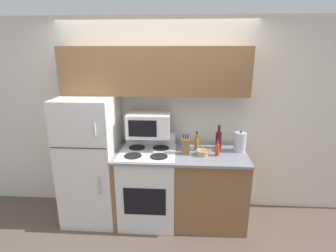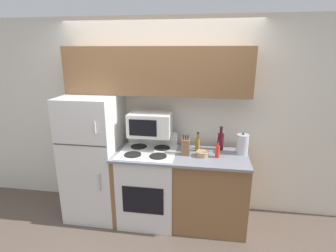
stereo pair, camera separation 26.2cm
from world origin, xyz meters
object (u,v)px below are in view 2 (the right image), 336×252
(bottle_wine_red, at_px, (221,141))
(kettle, at_px, (242,144))
(microwave, at_px, (150,124))
(bowl, at_px, (203,154))
(knife_block, at_px, (186,147))
(bottle_hot_sauce, at_px, (218,151))
(bottle_vinegar, at_px, (198,144))
(stove, at_px, (149,185))
(refrigerator, at_px, (94,157))

(bottle_wine_red, relative_size, kettle, 1.14)
(microwave, relative_size, bottle_wine_red, 1.74)
(bowl, bearing_deg, microwave, 166.40)
(knife_block, relative_size, bottle_hot_sauce, 1.25)
(knife_block, bearing_deg, bottle_hot_sauce, -3.38)
(kettle, bearing_deg, microwave, -179.98)
(microwave, bearing_deg, bottle_vinegar, 0.28)
(stove, height_order, knife_block, knife_block)
(microwave, xyz_separation_m, bottle_hot_sauce, (0.83, -0.16, -0.24))
(refrigerator, distance_m, bottle_vinegar, 1.35)
(bowl, height_order, bottle_hot_sauce, bottle_hot_sauce)
(bottle_wine_red, xyz_separation_m, bottle_hot_sauce, (-0.04, -0.26, -0.04))
(stove, bearing_deg, refrigerator, 175.85)
(kettle, bearing_deg, stove, -173.37)
(stove, relative_size, kettle, 4.22)
(microwave, distance_m, bottle_wine_red, 0.90)
(bowl, xyz_separation_m, bottle_vinegar, (-0.07, 0.16, 0.06))
(refrigerator, bearing_deg, knife_block, -3.07)
(refrigerator, height_order, kettle, refrigerator)
(bowl, bearing_deg, stove, 177.49)
(bottle_hot_sauce, bearing_deg, knife_block, 176.62)
(bottle_wine_red, bearing_deg, kettle, -19.82)
(bowl, distance_m, bottle_vinegar, 0.19)
(bottle_wine_red, relative_size, bottle_hot_sauce, 1.50)
(knife_block, bearing_deg, microwave, 162.76)
(knife_block, bearing_deg, bottle_vinegar, 46.68)
(bottle_wine_red, bearing_deg, knife_block, -150.77)
(stove, distance_m, bottle_hot_sauce, 0.99)
(knife_block, height_order, bottle_wine_red, bottle_wine_red)
(stove, bearing_deg, bowl, -2.51)
(refrigerator, height_order, stove, refrigerator)
(bottle_vinegar, height_order, bottle_hot_sauce, bottle_vinegar)
(bottle_hot_sauce, bearing_deg, stove, 177.73)
(knife_block, relative_size, bowl, 1.61)
(stove, bearing_deg, kettle, 6.63)
(bottle_hot_sauce, bearing_deg, kettle, 29.22)
(bottle_hot_sauce, relative_size, kettle, 0.76)
(stove, distance_m, microwave, 0.78)
(refrigerator, bearing_deg, bottle_hot_sauce, -3.15)
(microwave, xyz_separation_m, kettle, (1.13, 0.00, -0.20))
(knife_block, distance_m, bottle_wine_red, 0.48)
(microwave, height_order, knife_block, microwave)
(knife_block, height_order, bottle_hot_sauce, knife_block)
(bowl, distance_m, kettle, 0.50)
(microwave, xyz_separation_m, knife_block, (0.46, -0.14, -0.22))
(refrigerator, xyz_separation_m, microwave, (0.74, 0.08, 0.45))
(refrigerator, relative_size, bottle_vinegar, 6.70)
(bowl, relative_size, bottle_vinegar, 0.65)
(microwave, xyz_separation_m, bottle_vinegar, (0.60, 0.00, -0.22))
(refrigerator, height_order, bottle_vinegar, refrigerator)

